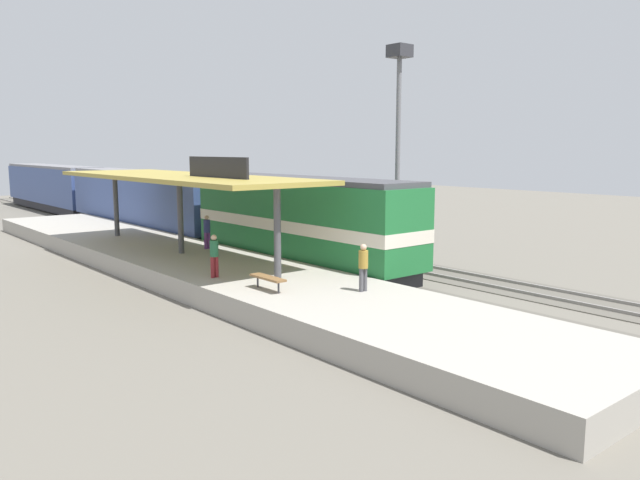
{
  "coord_description": "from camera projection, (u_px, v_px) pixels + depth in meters",
  "views": [
    {
      "loc": [
        -18.52,
        -27.27,
        5.93
      ],
      "look_at": [
        -1.38,
        -6.71,
        2.0
      ],
      "focal_mm": 34.82,
      "sensor_mm": 36.0,
      "label": 1
    }
  ],
  "objects": [
    {
      "name": "track_far",
      "position": [
        325.0,
        251.0,
        36.23
      ],
      "size": [
        3.2,
        110.0,
        0.16
      ],
      "color": "#565249",
      "rests_on": "ground"
    },
    {
      "name": "person_walking",
      "position": [
        207.0,
        230.0,
        31.45
      ],
      "size": [
        0.34,
        0.34,
        1.71
      ],
      "color": "#663375",
      "rests_on": "platform"
    },
    {
      "name": "station_canopy",
      "position": [
        180.0,
        179.0,
        29.68
      ],
      "size": [
        5.2,
        18.0,
        4.7
      ],
      "color": "#47474C",
      "rests_on": "platform"
    },
    {
      "name": "person_waiting",
      "position": [
        214.0,
        254.0,
        24.39
      ],
      "size": [
        0.34,
        0.34,
        1.71
      ],
      "color": "maroon",
      "rests_on": "platform"
    },
    {
      "name": "ground_plane",
      "position": [
        290.0,
        256.0,
        34.59
      ],
      "size": [
        120.0,
        120.0,
        0.0
      ],
      "primitive_type": "plane",
      "color": "#666056"
    },
    {
      "name": "passenger_carriage_rear",
      "position": [
        53.0,
        187.0,
        59.8
      ],
      "size": [
        2.9,
        20.0,
        4.24
      ],
      "color": "#28282D",
      "rests_on": "track_near"
    },
    {
      "name": "light_mast",
      "position": [
        399.0,
        105.0,
        35.03
      ],
      "size": [
        1.1,
        1.1,
        11.7
      ],
      "color": "slate",
      "rests_on": "ground"
    },
    {
      "name": "platform_bench",
      "position": [
        268.0,
        278.0,
        22.24
      ],
      "size": [
        0.44,
        1.7,
        0.5
      ],
      "color": "#333338",
      "rests_on": "platform"
    },
    {
      "name": "person_boarding",
      "position": [
        363.0,
        265.0,
        22.0
      ],
      "size": [
        0.34,
        0.34,
        1.71
      ],
      "color": "#4C4C51",
      "rests_on": "platform"
    },
    {
      "name": "platform",
      "position": [
        182.0,
        262.0,
        30.34
      ],
      "size": [
        6.0,
        44.0,
        0.9
      ],
      "primitive_type": "cube",
      "color": "#9E998E",
      "rests_on": "ground"
    },
    {
      "name": "passenger_carriage_front",
      "position": [
        144.0,
        201.0,
        43.99
      ],
      "size": [
        2.9,
        20.0,
        4.24
      ],
      "color": "#28282D",
      "rests_on": "track_near"
    },
    {
      "name": "locomotive",
      "position": [
        300.0,
        222.0,
        30.3
      ],
      "size": [
        2.93,
        14.43,
        4.44
      ],
      "color": "#28282D",
      "rests_on": "track_near"
    },
    {
      "name": "track_near",
      "position": [
        260.0,
        260.0,
        33.31
      ],
      "size": [
        3.2,
        110.0,
        0.16
      ],
      "color": "#565249",
      "rests_on": "ground"
    }
  ]
}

